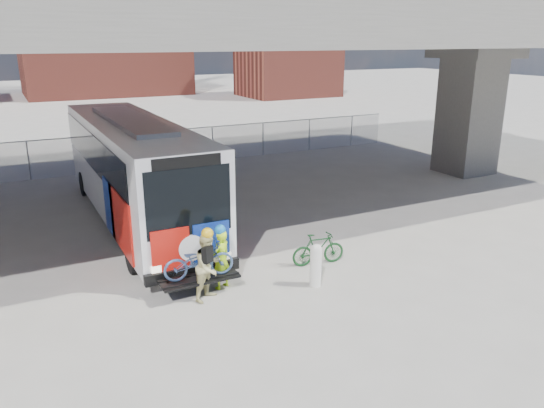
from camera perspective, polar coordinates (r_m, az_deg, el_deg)
ground at (r=16.64m, az=-4.21°, el=-4.75°), size 160.00×160.00×0.00m
bus at (r=19.15m, az=-14.71°, el=4.29°), size 2.67×12.95×3.69m
overpass at (r=19.18m, az=-9.63°, el=18.01°), size 40.00×16.00×7.95m
chainlink_fence at (r=27.33m, az=-14.33°, el=6.63°), size 30.00×0.06×30.00m
brick_buildings at (r=62.87m, az=-21.51°, el=15.43°), size 54.00×22.00×12.00m
bollard at (r=13.98m, az=4.73°, el=-6.41°), size 0.31×0.31×1.17m
cyclist_hivis at (r=13.80m, az=-5.51°, el=-5.79°), size 0.69×0.59×1.75m
cyclist_tan at (r=13.26m, az=-6.84°, el=-6.61°), size 1.05×0.99×1.89m
bike_parked at (r=15.32m, az=5.00°, el=-4.85°), size 1.63×0.69×0.95m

